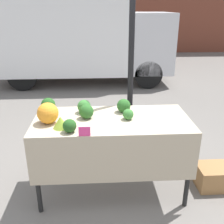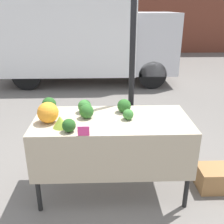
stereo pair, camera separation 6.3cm
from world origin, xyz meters
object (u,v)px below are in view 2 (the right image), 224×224
(price_sign, at_px, (83,131))
(produce_crate, at_px, (219,178))
(parked_truck, at_px, (82,34))
(orange_cauliflower, at_px, (48,113))

(price_sign, bearing_deg, produce_crate, 12.93)
(price_sign, distance_m, produce_crate, 1.80)
(parked_truck, distance_m, orange_cauliflower, 4.95)
(parked_truck, height_order, price_sign, parked_truck)
(price_sign, height_order, produce_crate, price_sign)
(orange_cauliflower, relative_size, produce_crate, 0.43)
(produce_crate, bearing_deg, orange_cauliflower, -178.85)
(parked_truck, bearing_deg, orange_cauliflower, -90.02)
(orange_cauliflower, bearing_deg, parked_truck, 89.98)
(price_sign, relative_size, produce_crate, 0.22)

